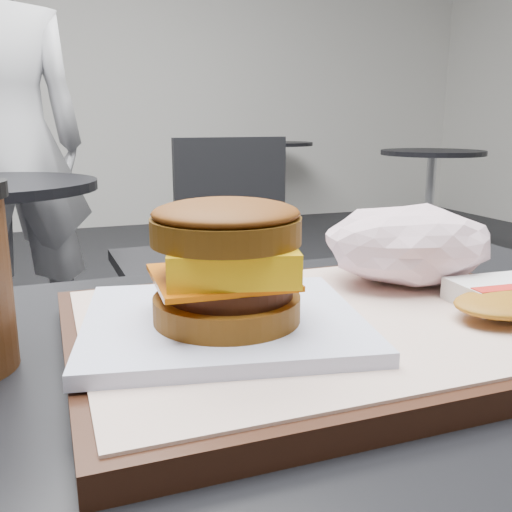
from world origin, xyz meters
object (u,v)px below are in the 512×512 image
at_px(hash_brown, 509,297).
at_px(neighbor_chair, 198,247).
at_px(serving_tray, 329,328).
at_px(crumpled_wrapper, 409,244).
at_px(patron, 8,143).
at_px(breakfast_sandwich, 226,277).

height_order(hash_brown, neighbor_chair, neighbor_chair).
xyz_separation_m(serving_tray, crumpled_wrapper, (0.11, 0.06, 0.04)).
xyz_separation_m(serving_tray, patron, (-0.32, 2.10, 0.07)).
relative_size(hash_brown, neighbor_chair, 0.14).
relative_size(crumpled_wrapper, patron, 0.09).
height_order(crumpled_wrapper, patron, patron).
height_order(breakfast_sandwich, crumpled_wrapper, breakfast_sandwich).
relative_size(serving_tray, patron, 0.22).
distance_m(crumpled_wrapper, patron, 2.08).
distance_m(breakfast_sandwich, patron, 2.11).
relative_size(serving_tray, neighbor_chair, 0.43).
height_order(serving_tray, hash_brown, hash_brown).
relative_size(serving_tray, crumpled_wrapper, 2.45).
distance_m(hash_brown, neighbor_chair, 1.58).
height_order(hash_brown, patron, patron).
bearing_deg(serving_tray, crumpled_wrapper, 29.08).
xyz_separation_m(serving_tray, neighbor_chair, (0.28, 1.51, -0.27)).
height_order(breakfast_sandwich, neighbor_chair, breakfast_sandwich).
bearing_deg(patron, serving_tray, 86.65).
bearing_deg(serving_tray, neighbor_chair, 79.34).
distance_m(serving_tray, hash_brown, 0.14).
distance_m(hash_brown, crumpled_wrapper, 0.10).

